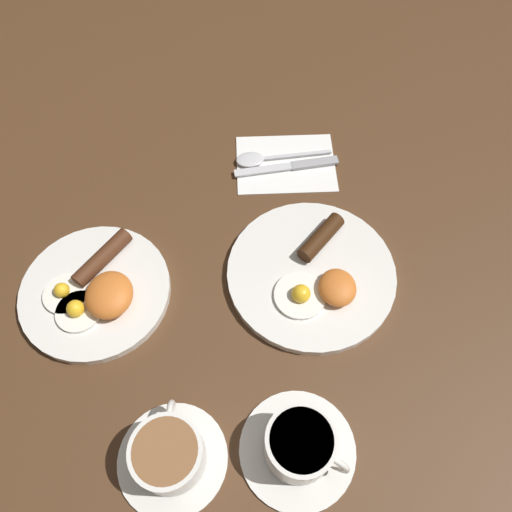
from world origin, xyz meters
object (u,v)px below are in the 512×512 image
object	(u,v)px
breakfast_plate_near	(313,274)
spoon	(260,159)
teacup_near	(300,446)
teacup_far	(169,455)
knife	(293,166)
breakfast_plate_far	(96,291)

from	to	relation	value
breakfast_plate_near	spoon	distance (m)	0.25
teacup_near	breakfast_plate_near	bearing A→B (deg)	-10.61
teacup_near	teacup_far	bearing A→B (deg)	90.49
teacup_far	knife	size ratio (longest dim) A/B	0.76
teacup_far	spoon	bearing A→B (deg)	-16.05
breakfast_plate_near	knife	bearing A→B (deg)	3.01
knife	spoon	size ratio (longest dim) A/B	1.05
spoon	teacup_far	bearing A→B (deg)	69.29
breakfast_plate_near	breakfast_plate_far	xyz separation A→B (m)	(-0.01, 0.33, 0.00)
teacup_far	spoon	distance (m)	0.52
knife	spoon	bearing A→B (deg)	-24.88
breakfast_plate_near	knife	distance (m)	0.22
breakfast_plate_far	teacup_near	distance (m)	0.38
breakfast_plate_near	knife	world-z (taller)	breakfast_plate_near
breakfast_plate_far	teacup_far	size ratio (longest dim) A/B	1.59
breakfast_plate_far	teacup_far	world-z (taller)	teacup_far
breakfast_plate_far	knife	size ratio (longest dim) A/B	1.21
teacup_far	spoon	size ratio (longest dim) A/B	0.80
teacup_near	knife	world-z (taller)	teacup_near
breakfast_plate_far	teacup_near	xyz separation A→B (m)	(-0.24, -0.29, 0.02)
teacup_near	knife	distance (m)	0.48
teacup_near	spoon	size ratio (longest dim) A/B	0.85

